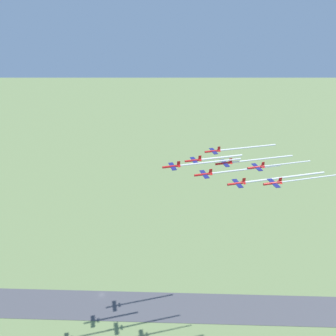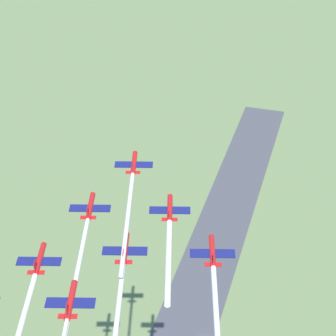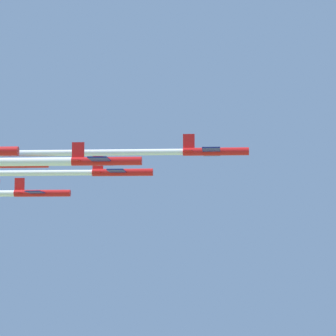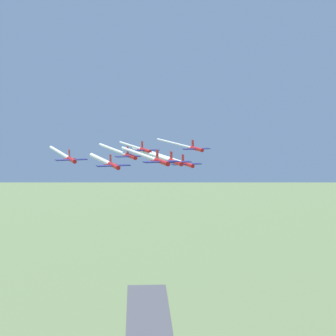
{
  "view_description": "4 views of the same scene",
  "coord_description": "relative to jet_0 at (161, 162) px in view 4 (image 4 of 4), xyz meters",
  "views": [
    {
      "loc": [
        -137.43,
        139.98,
        213.89
      ],
      "look_at": [
        -50.77,
        -19.5,
        119.97
      ],
      "focal_mm": 35.0,
      "sensor_mm": 36.0,
      "label": 1
    },
    {
      "loc": [
        -158.71,
        -126.05,
        218.12
      ],
      "look_at": [
        -48.12,
        -22.67,
        121.59
      ],
      "focal_mm": 70.0,
      "sensor_mm": 36.0,
      "label": 2
    },
    {
      "loc": [
        34.92,
        -114.29,
        105.88
      ],
      "look_at": [
        -60.97,
        -21.55,
        120.78
      ],
      "focal_mm": 85.0,
      "sensor_mm": 36.0,
      "label": 3
    },
    {
      "loc": [
        114.73,
        60.64,
        144.77
      ],
      "look_at": [
        -48.13,
        -11.38,
        122.73
      ],
      "focal_mm": 70.0,
      "sensor_mm": 36.0,
      "label": 4
    }
  ],
  "objects": [
    {
      "name": "smoke_trail_4",
      "position": [
        -45.06,
        -40.67,
        -1.91
      ],
      "size": [
        32.58,
        29.55,
        1.07
      ],
      "rotation": [
        0.0,
        0.0,
        5.45
      ],
      "color": "white"
    },
    {
      "name": "smoke_trail_6",
      "position": [
        -78.31,
        -30.11,
        -1.81
      ],
      "size": [
        33.19,
        30.07,
        0.78
      ],
      "rotation": [
        0.0,
        0.0,
        5.45
      ],
      "color": "white"
    },
    {
      "name": "jet_0",
      "position": [
        0.0,
        0.0,
        0.0
      ],
      "size": [
        9.78,
        9.67,
        3.73
      ],
      "rotation": [
        0.0,
        0.0,
        5.45
      ],
      "color": "red"
    },
    {
      "name": "jet_4",
      "position": [
        -25.34,
        -22.87,
        -1.86
      ],
      "size": [
        9.78,
        9.67,
        3.73
      ],
      "rotation": [
        0.0,
        0.0,
        5.45
      ],
      "color": "red"
    },
    {
      "name": "jet_1",
      "position": [
        -19.4,
        -3.98,
        -2.34
      ],
      "size": [
        9.78,
        9.67,
        3.73
      ],
      "rotation": [
        0.0,
        0.0,
        5.45
      ],
      "color": "red"
    },
    {
      "name": "jet_5",
      "position": [
        -11.89,
        -37.78,
        -2.32
      ],
      "size": [
        9.78,
        9.67,
        3.73
      ],
      "rotation": [
        0.0,
        0.0,
        5.45
      ],
      "color": "red"
    },
    {
      "name": "smoke_trail_1",
      "position": [
        -39.97,
        -22.55,
        -2.4
      ],
      "size": [
        34.26,
        31.06,
        1.03
      ],
      "rotation": [
        0.0,
        0.0,
        5.45
      ],
      "color": "white"
    },
    {
      "name": "jet_3",
      "position": [
        -38.79,
        -7.96,
        -5.27
      ],
      "size": [
        9.78,
        9.67,
        3.73
      ],
      "rotation": [
        0.0,
        0.0,
        5.45
      ],
      "color": "red"
    },
    {
      "name": "smoke_trail_5",
      "position": [
        -31.3,
        -55.3,
        -2.38
      ],
      "size": [
        32.04,
        29.08,
        1.18
      ],
      "rotation": [
        0.0,
        0.0,
        5.45
      ],
      "color": "white"
    },
    {
      "name": "jet_2",
      "position": [
        -5.94,
        -18.89,
        -2.7
      ],
      "size": [
        9.78,
        9.67,
        3.73
      ],
      "rotation": [
        0.0,
        0.0,
        5.45
      ],
      "color": "red"
    },
    {
      "name": "jet_6",
      "position": [
        -58.19,
        -11.95,
        -1.76
      ],
      "size": [
        9.78,
        9.67,
        3.73
      ],
      "rotation": [
        0.0,
        0.0,
        5.45
      ],
      "color": "red"
    },
    {
      "name": "smoke_trail_7",
      "position": [
        -60.5,
        -41.08,
        -1.74
      ],
      "size": [
        24.51,
        22.23,
        0.83
      ],
      "rotation": [
        0.0,
        0.0,
        5.45
      ],
      "color": "white"
    },
    {
      "name": "smoke_trail_0",
      "position": [
        -18.59,
        -16.77,
        -0.05
      ],
      "size": [
        30.31,
        27.5,
        1.06
      ],
      "rotation": [
        0.0,
        0.0,
        5.45
      ],
      "color": "white"
    },
    {
      "name": "smoke_trail_2",
      "position": [
        -20.38,
        -31.92,
        -2.75
      ],
      "size": [
        22.19,
        20.22,
        1.35
      ],
      "rotation": [
        0.0,
        0.0,
        5.45
      ],
      "color": "white"
    },
    {
      "name": "smoke_trail_3",
      "position": [
        -62.2,
        -29.09,
        -5.32
      ],
      "size": [
        40.06,
        36.32,
        1.21
      ],
      "rotation": [
        0.0,
        0.0,
        5.45
      ],
      "color": "white"
    },
    {
      "name": "jet_7",
      "position": [
        -44.74,
        -26.85,
        -1.68
      ],
      "size": [
        9.78,
        9.67,
        3.73
      ],
      "rotation": [
        0.0,
        0.0,
        5.45
      ],
      "color": "red"
    }
  ]
}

